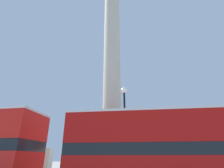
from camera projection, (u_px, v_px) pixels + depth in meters
monument_column at (112, 75)px, 16.72m from camera, size 4.71×4.71×25.91m
bus_c at (168, 150)px, 8.71m from camera, size 10.12×3.03×4.19m
equestrian_statue at (32, 160)px, 18.31m from camera, size 4.32×3.62×6.18m
street_lamp at (125, 128)px, 11.83m from camera, size 0.43×0.43×6.77m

